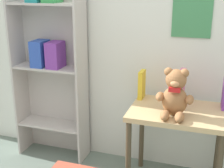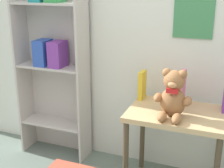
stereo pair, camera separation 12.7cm
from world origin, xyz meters
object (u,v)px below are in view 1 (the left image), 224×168
display_table (177,123)px  book_standing_pink (181,87)px  teddy_bear (175,95)px  book_standing_yellow (141,84)px  bookshelf_side (51,57)px

display_table → book_standing_pink: bearing=90.0°
teddy_bear → book_standing_yellow: 0.39m
display_table → teddy_bear: 0.27m
bookshelf_side → book_standing_yellow: 0.81m
book_standing_yellow → teddy_bear: bearing=-40.4°
book_standing_pink → display_table: bearing=-88.5°
display_table → teddy_bear: teddy_bear is taller
display_table → book_standing_yellow: (-0.30, 0.16, 0.21)m
display_table → book_standing_yellow: 0.40m
display_table → book_standing_pink: size_ratio=2.62×
bookshelf_side → display_table: size_ratio=2.44×
teddy_bear → bookshelf_side: bearing=164.1°
display_table → book_standing_yellow: size_ratio=3.06×
teddy_bear → book_standing_pink: size_ratio=1.28×
book_standing_pink → book_standing_yellow: bearing=179.1°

